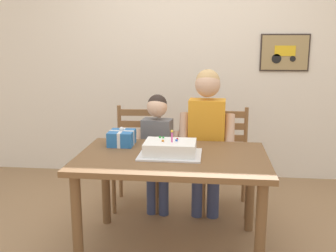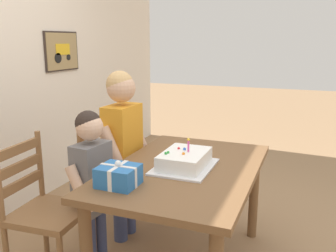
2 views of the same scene
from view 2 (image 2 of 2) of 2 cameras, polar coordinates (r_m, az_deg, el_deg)
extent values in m
cube|color=#332823|center=(3.92, -16.18, 11.09)|extent=(0.51, 0.02, 0.39)
cube|color=#9E8456|center=(3.91, -16.07, 11.09)|extent=(0.48, 0.01, 0.36)
cube|color=gold|center=(3.91, -16.02, 11.39)|extent=(0.22, 0.01, 0.11)
cylinder|color=black|center=(3.84, -16.71, 10.08)|extent=(0.10, 0.01, 0.10)
cylinder|color=black|center=(3.98, -15.20, 10.26)|extent=(0.06, 0.01, 0.06)
cube|color=brown|center=(2.34, 2.69, -6.82)|extent=(1.35, 0.87, 0.04)
cylinder|color=brown|center=(2.94, 13.18, -10.44)|extent=(0.07, 0.07, 0.68)
cylinder|color=brown|center=(3.11, -0.07, -8.76)|extent=(0.07, 0.07, 0.68)
cube|color=silver|center=(2.32, 2.63, -6.33)|extent=(0.44, 0.34, 0.01)
cube|color=white|center=(2.30, 2.65, -5.14)|extent=(0.36, 0.26, 0.09)
cylinder|color=#E04C9E|center=(2.29, 3.18, -3.19)|extent=(0.01, 0.01, 0.07)
sphere|color=yellow|center=(2.27, 3.19, -2.10)|extent=(0.02, 0.02, 0.02)
sphere|color=green|center=(2.24, -0.36, -4.27)|extent=(0.02, 0.02, 0.02)
sphere|color=red|center=(2.35, 1.68, -3.47)|extent=(0.02, 0.02, 0.02)
sphere|color=blue|center=(2.33, 2.59, -3.59)|extent=(0.02, 0.02, 0.02)
sphere|color=orange|center=(2.24, 2.41, -4.31)|extent=(0.02, 0.02, 0.02)
sphere|color=green|center=(2.26, 0.02, -4.10)|extent=(0.02, 0.02, 0.02)
cube|color=#286BB7|center=(2.05, -7.70, -7.68)|extent=(0.19, 0.21, 0.11)
cube|color=white|center=(2.05, -7.70, -7.68)|extent=(0.20, 0.02, 0.12)
cube|color=white|center=(2.05, -7.70, -7.68)|extent=(0.02, 0.22, 0.12)
sphere|color=white|center=(2.02, -7.76, -5.81)|extent=(0.04, 0.04, 0.04)
cube|color=brown|center=(2.46, -17.88, -12.81)|extent=(0.45, 0.45, 0.04)
cylinder|color=brown|center=(2.62, -11.46, -16.56)|extent=(0.04, 0.04, 0.43)
cylinder|color=brown|center=(2.80, -18.52, -14.88)|extent=(0.04, 0.04, 0.43)
cylinder|color=brown|center=(2.62, -19.29, -5.54)|extent=(0.04, 0.04, 0.45)
cube|color=brown|center=(2.50, -21.77, -8.27)|extent=(0.36, 0.05, 0.06)
cube|color=brown|center=(2.47, -21.99, -5.83)|extent=(0.36, 0.05, 0.06)
cube|color=brown|center=(2.43, -22.21, -3.32)|extent=(0.36, 0.05, 0.06)
cube|color=brown|center=(3.07, -8.34, -7.03)|extent=(0.42, 0.42, 0.04)
cylinder|color=brown|center=(3.23, -3.53, -10.33)|extent=(0.04, 0.04, 0.43)
cylinder|color=brown|center=(2.92, -6.74, -13.06)|extent=(0.04, 0.04, 0.43)
cylinder|color=brown|center=(3.40, -9.44, -9.28)|extent=(0.04, 0.04, 0.43)
cylinder|color=brown|center=(3.10, -13.08, -11.68)|extent=(0.04, 0.04, 0.43)
cylinder|color=brown|center=(3.24, -9.76, -1.42)|extent=(0.04, 0.04, 0.45)
cylinder|color=brown|center=(2.94, -13.56, -3.15)|extent=(0.04, 0.04, 0.45)
cube|color=brown|center=(3.11, -11.51, -3.44)|extent=(0.36, 0.03, 0.06)
cube|color=brown|center=(3.08, -11.60, -1.44)|extent=(0.36, 0.03, 0.06)
cube|color=brown|center=(3.05, -11.70, 0.61)|extent=(0.36, 0.03, 0.06)
cylinder|color=#38426B|center=(2.98, -6.09, -11.86)|extent=(0.10, 0.10, 0.49)
cylinder|color=#38426B|center=(2.88, -7.46, -12.87)|extent=(0.10, 0.10, 0.49)
cube|color=orange|center=(2.75, -7.05, -2.49)|extent=(0.31, 0.20, 0.56)
cylinder|color=tan|center=(2.89, -4.49, -2.00)|extent=(0.09, 0.23, 0.37)
cylinder|color=tan|center=(2.58, -8.49, -4.02)|extent=(0.09, 0.23, 0.37)
sphere|color=tan|center=(2.67, -7.29, 5.86)|extent=(0.21, 0.21, 0.21)
sphere|color=tan|center=(2.67, -7.50, 6.43)|extent=(0.20, 0.20, 0.20)
cylinder|color=#38426B|center=(2.67, -10.46, -16.23)|extent=(0.09, 0.09, 0.40)
cylinder|color=#38426B|center=(2.59, -12.08, -17.23)|extent=(0.09, 0.09, 0.40)
cube|color=slate|center=(2.45, -11.72, -7.88)|extent=(0.27, 0.18, 0.46)
cylinder|color=#E0B293|center=(2.55, -8.87, -7.25)|extent=(0.09, 0.20, 0.31)
cylinder|color=#E0B293|center=(2.32, -13.64, -9.55)|extent=(0.09, 0.20, 0.31)
sphere|color=#E0B293|center=(2.35, -12.10, -0.15)|extent=(0.17, 0.17, 0.17)
sphere|color=#2D231E|center=(2.35, -12.31, 0.39)|extent=(0.16, 0.16, 0.16)
camera|label=1|loc=(3.08, 62.19, 6.69)|focal=42.15mm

